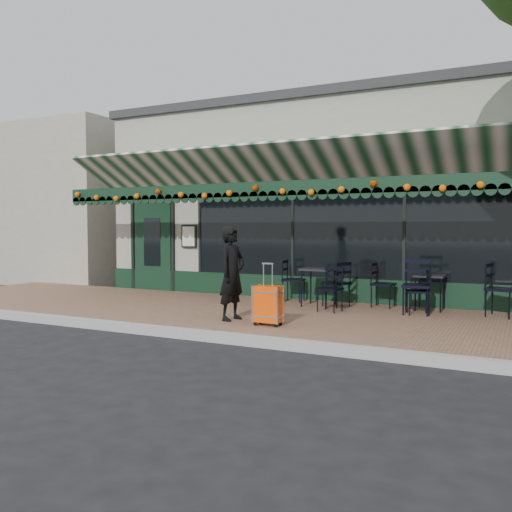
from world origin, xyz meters
The scene contains 16 objects.
ground centered at (0.00, 0.00, 0.00)m, with size 80.00×80.00×0.00m, color black.
sidewalk centered at (0.00, 2.00, 0.07)m, with size 18.00×4.00×0.15m, color brown.
curb centered at (0.00, -0.08, 0.07)m, with size 18.00×0.16×0.15m, color #9E9E99.
restaurant_building centered at (0.00, 7.84, 2.27)m, with size 12.00×9.60×4.50m.
neighbor_building_left centered at (-13.00, 8.00, 2.40)m, with size 12.00×8.00×4.80m, color #A6A392.
woman centered at (-0.83, 0.95, 0.94)m, with size 0.58×0.38×1.58m, color black.
suitcase centered at (-0.07, 0.75, 0.48)m, with size 0.43×0.24×0.99m.
cafe_table_a centered at (1.97, 3.56, 0.75)m, with size 0.54×0.54×0.67m.
cafe_table_b centered at (-0.11, 3.16, 0.83)m, with size 0.61×0.61×0.75m.
chair_a_left centered at (1.87, 2.95, 0.56)m, with size 0.41×0.41×0.81m, color black, non-canonical shape.
chair_a_right centered at (3.20, 3.34, 0.62)m, with size 0.47×0.47×0.95m, color black, non-canonical shape.
chair_a_front centered at (1.83, 2.98, 0.65)m, with size 0.50×0.50×1.00m, color black, non-canonical shape.
chair_b_left centered at (0.24, 3.25, 0.60)m, with size 0.45×0.45×0.90m, color black, non-canonical shape.
chair_b_right centered at (1.09, 3.57, 0.59)m, with size 0.44×0.44×0.88m, color black, non-canonical shape.
chair_b_front centered at (0.34, 2.56, 0.57)m, with size 0.42×0.42×0.83m, color black, non-canonical shape.
chair_solo centered at (-0.81, 3.57, 0.59)m, with size 0.44×0.44×0.89m, color black, non-canonical shape.
Camera 1 is at (3.61, -6.97, 1.71)m, focal length 38.00 mm.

